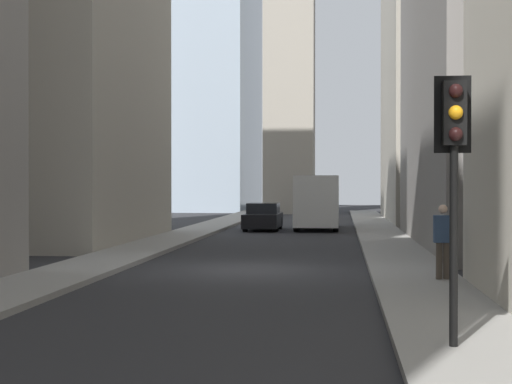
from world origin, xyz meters
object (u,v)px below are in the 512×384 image
(sedan_black, at_px, (263,217))
(pedestrian, at_px, (443,238))
(delivery_truck, at_px, (317,202))
(traffic_light_foreground, at_px, (454,147))

(sedan_black, height_order, pedestrian, pedestrian)
(delivery_truck, height_order, pedestrian, delivery_truck)
(traffic_light_foreground, bearing_deg, delivery_truck, 5.28)
(traffic_light_foreground, bearing_deg, pedestrian, -6.22)
(sedan_black, relative_size, traffic_light_foreground, 1.12)
(delivery_truck, distance_m, traffic_light_foreground, 30.61)
(delivery_truck, bearing_deg, pedestrian, -170.77)
(delivery_truck, xyz_separation_m, sedan_black, (-1.09, 2.80, -0.80))
(pedestrian, bearing_deg, sedan_black, 16.76)
(delivery_truck, xyz_separation_m, pedestrian, (-22.57, -3.67, -0.34))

